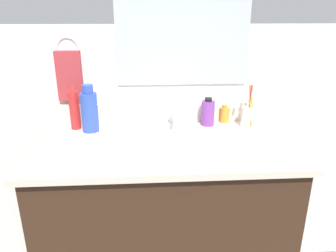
{
  "coord_description": "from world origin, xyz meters",
  "views": [
    {
      "loc": [
        -0.06,
        -1.14,
        1.35
      ],
      "look_at": [
        0.01,
        0.0,
        0.93
      ],
      "focal_mm": 33.44,
      "sensor_mm": 36.0,
      "label": 1
    }
  ],
  "objects": [
    {
      "name": "bottle_spray_red",
      "position": [
        -0.38,
        0.19,
        0.95
      ],
      "size": [
        0.04,
        0.04,
        0.2
      ],
      "color": "red",
      "rests_on": "countertop"
    },
    {
      "name": "vanity_cabinet",
      "position": [
        0.0,
        0.0,
        0.42
      ],
      "size": [
        0.98,
        0.49,
        0.84
      ],
      "primitive_type": "cube",
      "color": "#382316",
      "rests_on": "ground_plane"
    },
    {
      "name": "bottle_oil_amber",
      "position": [
        0.3,
        0.23,
        0.9
      ],
      "size": [
        0.04,
        0.04,
        0.08
      ],
      "color": "gold",
      "rests_on": "countertop"
    },
    {
      "name": "sink_basin",
      "position": [
        0.05,
        -0.01,
        0.83
      ],
      "size": [
        0.4,
        0.4,
        0.11
      ],
      "color": "white",
      "rests_on": "countertop"
    },
    {
      "name": "hand_towel",
      "position": [
        -0.41,
        0.28,
        1.08
      ],
      "size": [
        0.11,
        0.04,
        0.22
      ],
      "primitive_type": "cube",
      "color": "#A53338"
    },
    {
      "name": "back_wall",
      "position": [
        0.0,
        0.32,
        0.65
      ],
      "size": [
        2.12,
        0.04,
        1.3
      ],
      "primitive_type": "cube",
      "color": "white",
      "rests_on": "ground_plane"
    },
    {
      "name": "faucet",
      "position": [
        0.05,
        0.18,
        0.89
      ],
      "size": [
        0.16,
        0.1,
        0.08
      ],
      "color": "silver",
      "rests_on": "countertop"
    },
    {
      "name": "mirror_panel",
      "position": [
        0.1,
        0.3,
        1.31
      ],
      "size": [
        0.6,
        0.01,
        0.56
      ],
      "primitive_type": "cube",
      "color": "#B2BCC6"
    },
    {
      "name": "bottle_cream_purple",
      "position": [
        0.21,
        0.2,
        0.92
      ],
      "size": [
        0.06,
        0.06,
        0.13
      ],
      "color": "#7A3899",
      "rests_on": "countertop"
    },
    {
      "name": "countertop",
      "position": [
        0.0,
        0.0,
        0.85
      ],
      "size": [
        1.02,
        0.53,
        0.03
      ],
      "primitive_type": "cube",
      "color": "beige",
      "rests_on": "vanity_cabinet"
    },
    {
      "name": "backsplash",
      "position": [
        0.0,
        0.26,
        0.91
      ],
      "size": [
        1.02,
        0.02,
        0.09
      ],
      "primitive_type": "cube",
      "color": "beige",
      "rests_on": "countertop"
    },
    {
      "name": "soap_bar",
      "position": [
        -0.1,
        0.22,
        0.87
      ],
      "size": [
        0.06,
        0.04,
        0.02
      ],
      "primitive_type": "cube",
      "color": "white",
      "rests_on": "countertop"
    },
    {
      "name": "towel_ring",
      "position": [
        -0.41,
        0.3,
        1.2
      ],
      "size": [
        0.1,
        0.01,
        0.1
      ],
      "primitive_type": "torus",
      "rotation": [
        1.57,
        0.0,
        0.0
      ],
      "color": "silver"
    },
    {
      "name": "cup_white_ceramic",
      "position": [
        0.39,
        0.17,
        0.91
      ],
      "size": [
        0.07,
        0.1,
        0.2
      ],
      "color": "white",
      "rests_on": "countertop"
    },
    {
      "name": "bottle_shampoo_blue",
      "position": [
        -0.31,
        0.15,
        0.95
      ],
      "size": [
        0.07,
        0.07,
        0.21
      ],
      "color": "#2D4CB2",
      "rests_on": "countertop"
    }
  ]
}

